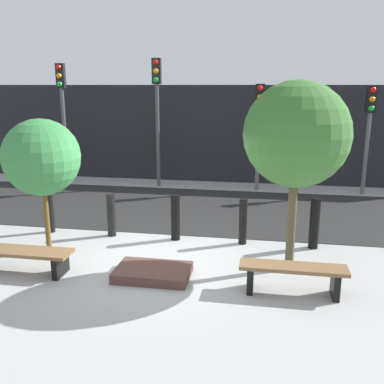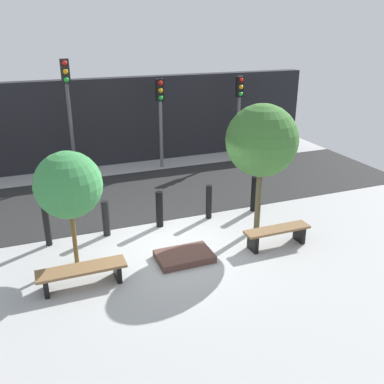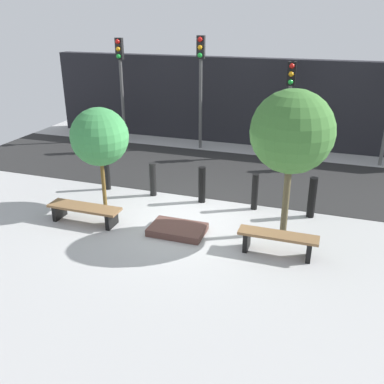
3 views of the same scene
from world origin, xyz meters
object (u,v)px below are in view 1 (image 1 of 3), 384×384
Objects in this scene: bench_right at (293,274)px; traffic_light_west at (62,102)px; traffic_light_mid_east at (259,117)px; tree_behind_left_bench at (42,158)px; bench_left at (21,256)px; traffic_light_east at (369,120)px; tree_behind_right_bench at (297,135)px; bollard_far_left at (50,210)px; bollard_far_right at (314,223)px; bollard_right at (243,221)px; planter_bed at (153,272)px; bollard_left at (111,215)px; bollard_center at (175,217)px; traffic_light_mid_west at (157,100)px.

traffic_light_west is at bearing 135.92° from bench_right.
tree_behind_left_bench is at bearing -123.51° from traffic_light_mid_east.
traffic_light_east is at bearing 44.07° from bench_left.
traffic_light_west is (-7.11, 5.93, 0.27)m from tree_behind_right_bench.
tree_behind_right_bench is at bearing -12.07° from bollard_far_left.
traffic_light_east is (2.45, 6.90, 1.90)m from bench_right.
bollard_far_right is (5.72, 0.00, 0.02)m from bollard_far_left.
tree_behind_left_bench is at bearing -163.55° from bollard_right.
bench_left is 4.30m from bollard_right.
tree_behind_left_bench is 7.12m from traffic_light_mid_east.
traffic_light_mid_east reaches higher than planter_bed.
bollard_far_left reaches higher than planter_bed.
bollard_far_left reaches higher than bench_right.
bollard_left is 1.43m from bollard_center.
traffic_light_mid_west is at bearing 83.82° from bench_left.
traffic_light_east reaches higher than bench_right.
bollard_center is at bearing 41.71° from bench_left.
bollard_right is at bearing 113.49° from bench_right.
bench_right is at bearing -109.53° from traffic_light_east.
traffic_light_mid_west reaches higher than bollard_far_left.
bench_left is 10.09m from traffic_light_east.
traffic_light_mid_west reaches higher than bollard_left.
tree_behind_left_bench is at bearing 89.93° from bench_left.
tree_behind_right_bench reaches higher than bench_left.
traffic_light_mid_east is (-0.74, 6.90, 1.93)m from bench_right.
planter_bed is 8.51m from traffic_light_east.
bollard_center is 7.00m from traffic_light_east.
bollard_far_right is at bearing -47.27° from traffic_light_mid_west.
traffic_light_west reaches higher than bollard_left.
bench_left is at bearing -151.02° from bollard_right.
tree_behind_left_bench is at bearing -154.54° from bollard_center.
bollard_right is (4.29, 0.00, -0.02)m from bollard_far_left.
traffic_light_west is 6.38m from traffic_light_mid_east.
traffic_light_west reaches higher than planter_bed.
traffic_light_west reaches higher than bollard_center.
traffic_light_west is at bearing 179.99° from traffic_light_east.
traffic_light_west reaches higher than bollard_far_left.
traffic_light_mid_east is at bearing 47.26° from bollard_far_left.
bollard_far_right is at bearing 0.00° from bollard_right.
planter_bed is 7.39m from traffic_light_mid_west.
tree_behind_right_bench reaches higher than bollard_far_left.
planter_bed is at bearing -125.50° from traffic_light_east.
traffic_light_mid_west is (-1.59, 6.70, 2.68)m from planter_bed.
tree_behind_right_bench is 2.25m from bollard_far_right.
bollard_center is at bearing 180.00° from bollard_right.
tree_behind_left_bench is 2.65× the size of bollard_center.
tree_behind_left_bench is at bearing -64.61° from bollard_far_left.
bollard_far_left is at bearing -147.76° from traffic_light_east.
bollard_right is 6.13m from traffic_light_mid_west.
bench_right is 7.56m from traffic_light_east.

